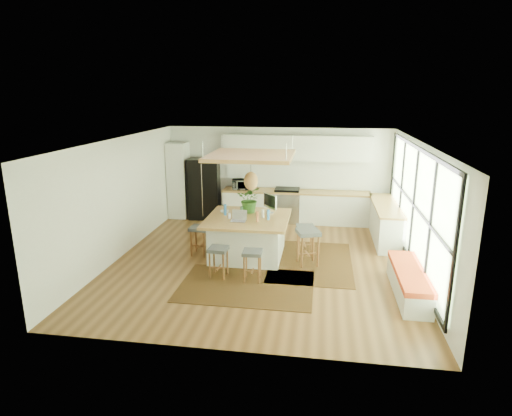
% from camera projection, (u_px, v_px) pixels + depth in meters
% --- Properties ---
extents(floor, '(7.00, 7.00, 0.00)m').
position_uv_depth(floor, '(261.00, 261.00, 9.67)').
color(floor, '#573518').
rests_on(floor, ground).
extents(ceiling, '(7.00, 7.00, 0.00)m').
position_uv_depth(ceiling, '(262.00, 141.00, 8.96)').
color(ceiling, white).
rests_on(ceiling, ground).
extents(wall_back, '(6.50, 0.00, 6.50)m').
position_uv_depth(wall_back, '(278.00, 174.00, 12.66)').
color(wall_back, silver).
rests_on(wall_back, ground).
extents(wall_front, '(6.50, 0.00, 6.50)m').
position_uv_depth(wall_front, '(226.00, 265.00, 5.98)').
color(wall_front, silver).
rests_on(wall_front, ground).
extents(wall_left, '(0.00, 7.00, 7.00)m').
position_uv_depth(wall_left, '(120.00, 198.00, 9.79)').
color(wall_left, silver).
rests_on(wall_left, ground).
extents(wall_right, '(0.00, 7.00, 7.00)m').
position_uv_depth(wall_right, '(418.00, 209.00, 8.84)').
color(wall_right, silver).
rests_on(wall_right, ground).
extents(window_wall, '(0.10, 6.20, 2.60)m').
position_uv_depth(window_wall, '(417.00, 207.00, 8.83)').
color(window_wall, black).
rests_on(window_wall, wall_right).
extents(pantry, '(0.55, 0.60, 2.25)m').
position_uv_depth(pantry, '(179.00, 180.00, 12.84)').
color(pantry, silver).
rests_on(pantry, floor).
extents(back_counter_base, '(4.20, 0.60, 0.88)m').
position_uv_depth(back_counter_base, '(295.00, 207.00, 12.51)').
color(back_counter_base, silver).
rests_on(back_counter_base, floor).
extents(back_counter_top, '(4.24, 0.64, 0.05)m').
position_uv_depth(back_counter_top, '(296.00, 192.00, 12.39)').
color(back_counter_top, olive).
rests_on(back_counter_top, back_counter_base).
extents(backsplash, '(4.20, 0.02, 0.80)m').
position_uv_depth(backsplash, '(297.00, 175.00, 12.56)').
color(backsplash, white).
rests_on(backsplash, wall_back).
extents(upper_cabinets, '(4.20, 0.34, 0.70)m').
position_uv_depth(upper_cabinets, '(297.00, 148.00, 12.19)').
color(upper_cabinets, silver).
rests_on(upper_cabinets, wall_back).
extents(range, '(0.76, 0.62, 1.00)m').
position_uv_depth(range, '(287.00, 205.00, 12.53)').
color(range, '#A5A5AA').
rests_on(range, floor).
extents(right_counter_base, '(0.60, 2.50, 0.88)m').
position_uv_depth(right_counter_base, '(385.00, 223.00, 11.03)').
color(right_counter_base, silver).
rests_on(right_counter_base, floor).
extents(right_counter_top, '(0.64, 2.54, 0.05)m').
position_uv_depth(right_counter_top, '(387.00, 205.00, 10.91)').
color(right_counter_top, olive).
rests_on(right_counter_top, right_counter_base).
extents(window_bench, '(0.52, 2.00, 0.50)m').
position_uv_depth(window_bench, '(409.00, 282.00, 8.02)').
color(window_bench, silver).
rests_on(window_bench, floor).
extents(ceiling_panel, '(1.86, 1.86, 0.80)m').
position_uv_depth(ceiling_panel, '(251.00, 168.00, 9.56)').
color(ceiling_panel, olive).
rests_on(ceiling_panel, ceiling).
extents(rug_near, '(2.60, 1.80, 0.01)m').
position_uv_depth(rug_near, '(246.00, 286.00, 8.44)').
color(rug_near, black).
rests_on(rug_near, floor).
extents(rug_right, '(1.80, 2.60, 0.01)m').
position_uv_depth(rug_right, '(311.00, 262.00, 9.64)').
color(rug_right, black).
rests_on(rug_right, floor).
extents(fridge, '(0.95, 0.77, 1.80)m').
position_uv_depth(fridge, '(204.00, 188.00, 12.81)').
color(fridge, black).
rests_on(fridge, floor).
extents(island, '(1.85, 1.85, 0.93)m').
position_uv_depth(island, '(248.00, 237.00, 9.87)').
color(island, olive).
rests_on(island, floor).
extents(stool_near_left, '(0.40, 0.40, 0.64)m').
position_uv_depth(stool_near_left, '(219.00, 260.00, 8.78)').
color(stool_near_left, '#3E4145').
rests_on(stool_near_left, floor).
extents(stool_near_right, '(0.39, 0.39, 0.64)m').
position_uv_depth(stool_near_right, '(252.00, 264.00, 8.59)').
color(stool_near_right, '#3E4145').
rests_on(stool_near_right, floor).
extents(stool_right_front, '(0.59, 0.59, 0.79)m').
position_uv_depth(stool_right_front, '(308.00, 249.00, 9.40)').
color(stool_right_front, '#3E4145').
rests_on(stool_right_front, floor).
extents(stool_right_back, '(0.46, 0.46, 0.68)m').
position_uv_depth(stool_right_back, '(305.00, 239.00, 10.07)').
color(stool_right_back, '#3E4145').
rests_on(stool_right_back, floor).
extents(stool_left_side, '(0.44, 0.44, 0.69)m').
position_uv_depth(stool_left_side, '(200.00, 240.00, 9.99)').
color(stool_left_side, '#3E4145').
rests_on(stool_left_side, floor).
extents(laptop, '(0.35, 0.37, 0.25)m').
position_uv_depth(laptop, '(238.00, 216.00, 9.41)').
color(laptop, '#A5A5AA').
rests_on(laptop, island).
extents(monitor, '(0.46, 0.49, 0.46)m').
position_uv_depth(monitor, '(270.00, 202.00, 10.03)').
color(monitor, '#A5A5AA').
rests_on(monitor, island).
extents(microwave, '(0.57, 0.37, 0.36)m').
position_uv_depth(microwave, '(241.00, 183.00, 12.55)').
color(microwave, '#A5A5AA').
rests_on(microwave, back_counter_top).
extents(island_plant, '(0.59, 0.66, 0.50)m').
position_uv_depth(island_plant, '(250.00, 202.00, 10.10)').
color(island_plant, '#1E4C19').
rests_on(island_plant, island).
extents(island_bowl, '(0.22, 0.22, 0.05)m').
position_uv_depth(island_bowl, '(225.00, 212.00, 10.12)').
color(island_bowl, white).
rests_on(island_bowl, island).
extents(island_bottle_0, '(0.07, 0.07, 0.19)m').
position_uv_depth(island_bottle_0, '(225.00, 211.00, 9.90)').
color(island_bottle_0, '#377DDC').
rests_on(island_bottle_0, island).
extents(island_bottle_1, '(0.07, 0.07, 0.19)m').
position_uv_depth(island_bottle_1, '(229.00, 214.00, 9.64)').
color(island_bottle_1, white).
rests_on(island_bottle_1, island).
extents(island_bottle_2, '(0.07, 0.07, 0.19)m').
position_uv_depth(island_bottle_2, '(257.00, 218.00, 9.40)').
color(island_bottle_2, '#AB6139').
rests_on(island_bottle_2, island).
extents(island_bottle_3, '(0.07, 0.07, 0.19)m').
position_uv_depth(island_bottle_3, '(263.00, 213.00, 9.72)').
color(island_bottle_3, white).
rests_on(island_bottle_3, island).
extents(island_bottle_4, '(0.07, 0.07, 0.19)m').
position_uv_depth(island_bottle_4, '(241.00, 210.00, 10.00)').
color(island_bottle_4, '#457354').
rests_on(island_bottle_4, island).
extents(island_bottle_5, '(0.07, 0.07, 0.19)m').
position_uv_depth(island_bottle_5, '(269.00, 215.00, 9.56)').
color(island_bottle_5, '#377DDC').
rests_on(island_bottle_5, island).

